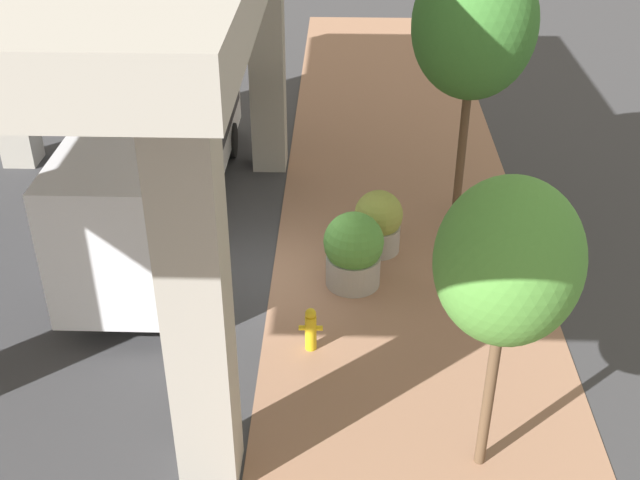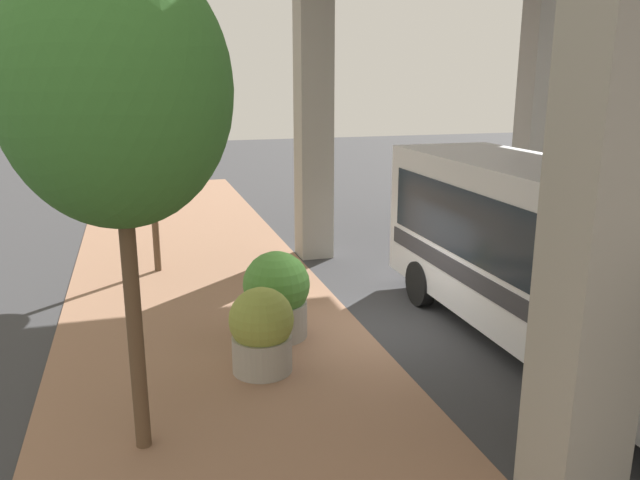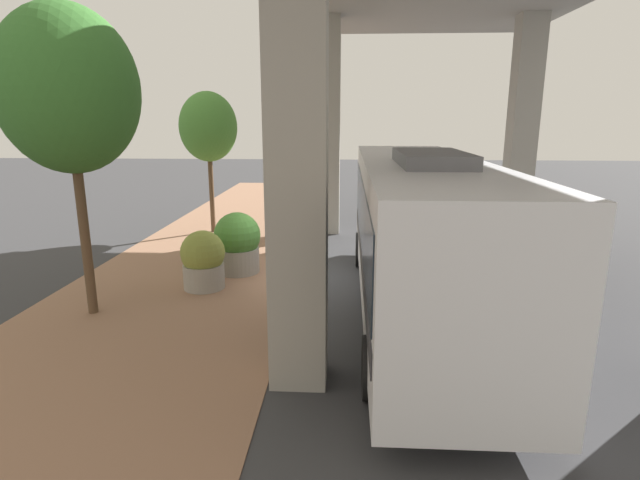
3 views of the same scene
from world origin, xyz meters
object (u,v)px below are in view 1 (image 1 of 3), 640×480
bus (162,143)px  planter_middle (353,251)px  street_tree_far (508,263)px  planter_front (378,222)px  street_tree_near (474,26)px  fire_hydrant (311,329)px

bus → planter_middle: bus is taller
street_tree_far → planter_front: bearing=-77.0°
street_tree_near → bus: bearing=2.4°
fire_hydrant → street_tree_near: size_ratio=0.15×
bus → fire_hydrant: size_ratio=10.96×
bus → planter_front: (-5.16, 1.47, -1.23)m
bus → planter_front: 5.50m
bus → planter_front: bus is taller
bus → fire_hydrant: (-3.76, 5.13, -1.49)m
planter_middle → street_tree_far: (-2.07, 5.08, 3.07)m
bus → street_tree_far: street_tree_far is taller
bus → street_tree_near: bearing=-177.6°
bus → street_tree_far: bearing=130.0°
planter_middle → fire_hydrant: bearing=70.1°
bus → planter_front: size_ratio=6.96×
fire_hydrant → street_tree_near: 7.72m
bus → planter_middle: 5.52m
fire_hydrant → street_tree_far: 5.30m
fire_hydrant → planter_middle: 2.44m
bus → street_tree_far: 10.54m
fire_hydrant → planter_middle: planter_middle is taller
planter_front → street_tree_near: (-2.02, -1.77, 4.03)m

